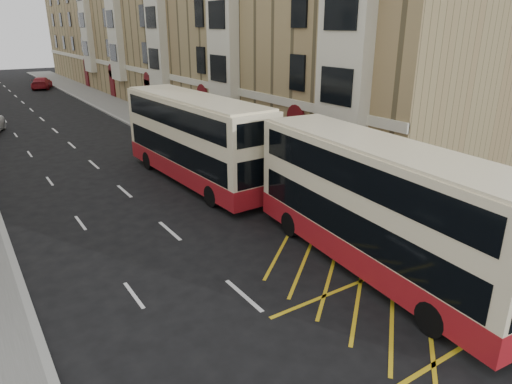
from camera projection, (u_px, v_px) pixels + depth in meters
ground at (325, 367)px, 11.81m from camera, size 200.00×200.00×0.00m
pavement_right at (163, 127)px, 39.42m from camera, size 4.00×120.00×0.15m
kerb_right at (140, 130)px, 38.38m from camera, size 0.25×120.00×0.15m
road_markings at (33, 111)px, 47.04m from camera, size 10.00×110.00×0.01m
terrace_right at (162, 33)px, 52.48m from camera, size 10.75×79.00×15.25m
guard_railing at (347, 213)px, 19.26m from camera, size 0.06×6.56×1.01m
double_decker_front at (378, 208)px, 15.85m from camera, size 3.70×11.83×4.64m
double_decker_rear at (195, 139)px, 25.04m from camera, size 3.20×12.10×4.79m
pedestrian_near at (465, 242)px, 16.23m from camera, size 0.72×0.54×1.81m
pedestrian_mid at (438, 235)px, 17.08m from camera, size 0.81×0.66×1.58m
pedestrian_far at (334, 194)px, 20.92m from camera, size 1.14×0.96×1.82m
car_red at (42, 83)px, 63.64m from camera, size 3.78×5.96×1.61m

